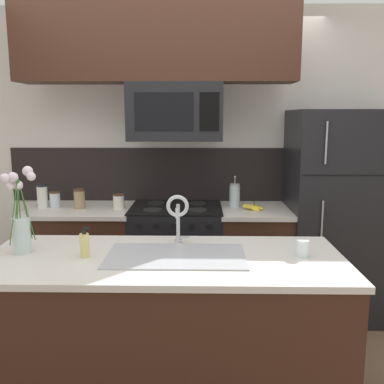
# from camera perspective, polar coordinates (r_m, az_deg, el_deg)

# --- Properties ---
(ground_plane) EXTENTS (10.00, 10.00, 0.00)m
(ground_plane) POSITION_cam_1_polar(r_m,az_deg,el_deg) (3.09, -3.02, -22.63)
(ground_plane) COLOR brown
(rear_partition) EXTENTS (5.20, 0.10, 2.60)m
(rear_partition) POSITION_cam_1_polar(r_m,az_deg,el_deg) (3.89, 2.57, 4.63)
(rear_partition) COLOR silver
(rear_partition) RESTS_ON ground
(splash_band) EXTENTS (3.01, 0.01, 0.48)m
(splash_band) POSITION_cam_1_polar(r_m,az_deg,el_deg) (3.86, -1.89, 2.34)
(splash_band) COLOR black
(splash_band) RESTS_ON rear_partition
(back_counter_left) EXTENTS (0.88, 0.65, 0.91)m
(back_counter_left) POSITION_cam_1_polar(r_m,az_deg,el_deg) (3.83, -14.30, -8.70)
(back_counter_left) COLOR #381E14
(back_counter_left) RESTS_ON ground
(back_counter_right) EXTENTS (0.59, 0.65, 0.91)m
(back_counter_right) POSITION_cam_1_polar(r_m,az_deg,el_deg) (3.73, 8.24, -9.02)
(back_counter_right) COLOR #381E14
(back_counter_right) RESTS_ON ground
(stove_range) EXTENTS (0.76, 0.64, 0.93)m
(stove_range) POSITION_cam_1_polar(r_m,az_deg,el_deg) (3.70, -2.08, -8.97)
(stove_range) COLOR black
(stove_range) RESTS_ON ground
(microwave) EXTENTS (0.74, 0.40, 0.45)m
(microwave) POSITION_cam_1_polar(r_m,az_deg,el_deg) (3.48, -2.23, 10.60)
(microwave) COLOR black
(upper_cabinet_band) EXTENTS (2.17, 0.34, 0.60)m
(upper_cabinet_band) POSITION_cam_1_polar(r_m,az_deg,el_deg) (3.50, -4.79, 19.20)
(upper_cabinet_band) COLOR #381E14
(refrigerator) EXTENTS (0.88, 0.74, 1.72)m
(refrigerator) POSITION_cam_1_polar(r_m,az_deg,el_deg) (3.79, 19.26, -2.81)
(refrigerator) COLOR black
(refrigerator) RESTS_ON ground
(storage_jar_tall) EXTENTS (0.09, 0.09, 0.20)m
(storage_jar_tall) POSITION_cam_1_polar(r_m,az_deg,el_deg) (3.80, -19.33, -0.49)
(storage_jar_tall) COLOR silver
(storage_jar_tall) RESTS_ON back_counter_left
(storage_jar_medium) EXTENTS (0.09, 0.09, 0.14)m
(storage_jar_medium) POSITION_cam_1_polar(r_m,az_deg,el_deg) (3.78, -17.80, -0.96)
(storage_jar_medium) COLOR silver
(storage_jar_medium) RESTS_ON back_counter_left
(storage_jar_short) EXTENTS (0.09, 0.09, 0.16)m
(storage_jar_short) POSITION_cam_1_polar(r_m,az_deg,el_deg) (3.68, -14.78, -0.86)
(storage_jar_short) COLOR #997F5B
(storage_jar_short) RESTS_ON back_counter_left
(storage_jar_squat) EXTENTS (0.09, 0.09, 0.12)m
(storage_jar_squat) POSITION_cam_1_polar(r_m,az_deg,el_deg) (3.61, -9.75, -1.23)
(storage_jar_squat) COLOR silver
(storage_jar_squat) RESTS_ON back_counter_left
(banana_bunch) EXTENTS (0.19, 0.16, 0.08)m
(banana_bunch) POSITION_cam_1_polar(r_m,az_deg,el_deg) (3.54, 8.20, -2.05)
(banana_bunch) COLOR yellow
(banana_bunch) RESTS_ON back_counter_right
(french_press) EXTENTS (0.09, 0.09, 0.27)m
(french_press) POSITION_cam_1_polar(r_m,az_deg,el_deg) (3.62, 5.70, -0.46)
(french_press) COLOR silver
(french_press) RESTS_ON back_counter_right
(island_counter) EXTENTS (1.98, 0.82, 0.91)m
(island_counter) POSITION_cam_1_polar(r_m,az_deg,el_deg) (2.56, -3.80, -18.26)
(island_counter) COLOR #381E14
(island_counter) RESTS_ON ground
(kitchen_sink) EXTENTS (0.76, 0.44, 0.16)m
(kitchen_sink) POSITION_cam_1_polar(r_m,az_deg,el_deg) (2.39, -2.16, -10.15)
(kitchen_sink) COLOR #ADAFB5
(kitchen_sink) RESTS_ON island_counter
(sink_faucet) EXTENTS (0.14, 0.14, 0.31)m
(sink_faucet) POSITION_cam_1_polar(r_m,az_deg,el_deg) (2.53, -1.91, -2.76)
(sink_faucet) COLOR #B7BABF
(sink_faucet) RESTS_ON island_counter
(dish_soap_bottle) EXTENTS (0.06, 0.05, 0.16)m
(dish_soap_bottle) POSITION_cam_1_polar(r_m,az_deg,el_deg) (2.41, -14.13, -6.84)
(dish_soap_bottle) COLOR #DBCC75
(dish_soap_bottle) RESTS_ON island_counter
(spare_glass) EXTENTS (0.07, 0.07, 0.09)m
(spare_glass) POSITION_cam_1_polar(r_m,az_deg,el_deg) (2.43, 14.55, -7.30)
(spare_glass) COLOR silver
(spare_glass) RESTS_ON island_counter
(flower_vase) EXTENTS (0.15, 0.20, 0.48)m
(flower_vase) POSITION_cam_1_polar(r_m,az_deg,el_deg) (2.57, -21.84, -3.84)
(flower_vase) COLOR silver
(flower_vase) RESTS_ON island_counter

